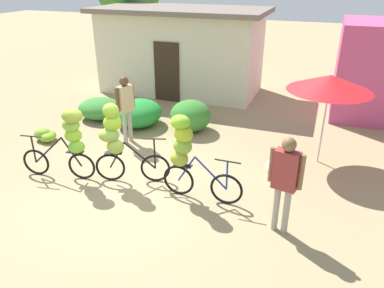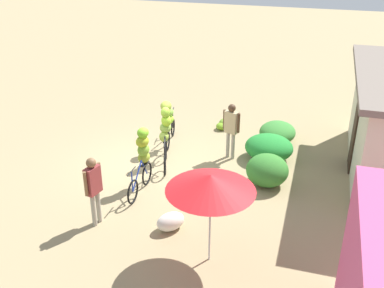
# 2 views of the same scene
# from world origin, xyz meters

# --- Properties ---
(ground_plane) EXTENTS (60.00, 60.00, 0.00)m
(ground_plane) POSITION_xyz_m (0.00, 0.00, 0.00)
(ground_plane) COLOR #9B8861
(hedge_bush_front_left) EXTENTS (1.38, 1.19, 0.63)m
(hedge_bush_front_left) POSITION_xyz_m (-2.72, 3.21, 0.31)
(hedge_bush_front_left) COLOR #398334
(hedge_bush_front_left) RESTS_ON ground
(hedge_bush_front_right) EXTENTS (1.32, 1.47, 0.75)m
(hedge_bush_front_right) POSITION_xyz_m (-1.37, 3.12, 0.38)
(hedge_bush_front_right) COLOR #238831
(hedge_bush_front_right) RESTS_ON ground
(hedge_bush_mid) EXTENTS (1.15, 1.17, 0.88)m
(hedge_bush_mid) POSITION_xyz_m (0.18, 3.28, 0.44)
(hedge_bush_mid) COLOR #347B2C
(hedge_bush_mid) RESTS_ON ground
(market_umbrella) EXTENTS (1.83, 1.83, 2.09)m
(market_umbrella) POSITION_xyz_m (3.67, 2.55, 1.91)
(market_umbrella) COLOR beige
(market_umbrella) RESTS_ON ground
(bicycle_leftmost) EXTENTS (1.66, 0.47, 1.62)m
(bicycle_leftmost) POSITION_xyz_m (-1.26, -0.09, 0.97)
(bicycle_leftmost) COLOR black
(bicycle_leftmost) RESTS_ON ground
(bicycle_near_pile) EXTENTS (1.53, 0.62, 1.74)m
(bicycle_near_pile) POSITION_xyz_m (-0.27, 0.17, 0.99)
(bicycle_near_pile) COLOR black
(bicycle_near_pile) RESTS_ON ground
(bicycle_center_loaded) EXTENTS (1.63, 0.41, 1.72)m
(bicycle_center_loaded) POSITION_xyz_m (1.29, 0.08, 1.00)
(bicycle_center_loaded) COLOR black
(bicycle_center_loaded) RESTS_ON ground
(banana_pile_on_ground) EXTENTS (0.74, 0.63, 0.34)m
(banana_pile_on_ground) POSITION_xyz_m (-3.21, 1.30, 0.14)
(banana_pile_on_ground) COLOR #76A824
(banana_pile_on_ground) RESTS_ON ground
(produce_sack) EXTENTS (0.81, 0.80, 0.44)m
(produce_sack) POSITION_xyz_m (2.90, 1.41, 0.22)
(produce_sack) COLOR silver
(produce_sack) RESTS_ON ground
(person_vendor) EXTENTS (0.32, 0.55, 1.76)m
(person_vendor) POSITION_xyz_m (-1.09, 1.97, 1.09)
(person_vendor) COLOR gray
(person_vendor) RESTS_ON ground
(person_bystander) EXTENTS (0.57, 0.28, 1.77)m
(person_bystander) POSITION_xyz_m (3.18, -0.37, 1.10)
(person_bystander) COLOR gray
(person_bystander) RESTS_ON ground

